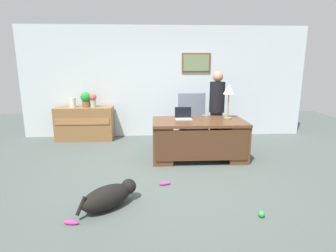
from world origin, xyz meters
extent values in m
plane|color=#4C5651|center=(0.00, 0.00, 0.00)|extent=(12.00, 12.00, 0.00)
cube|color=silver|center=(0.00, 2.60, 1.35)|extent=(7.00, 0.12, 2.70)
cube|color=brown|center=(0.78, 2.52, 1.82)|extent=(0.70, 0.03, 0.47)
cube|color=#718358|center=(0.78, 2.50, 1.82)|extent=(0.62, 0.01, 0.39)
cube|color=brown|center=(0.59, 0.78, 0.72)|extent=(1.75, 0.95, 0.05)
cube|color=brown|center=(-0.11, 0.78, 0.35)|extent=(0.36, 0.89, 0.69)
cube|color=brown|center=(1.28, 0.78, 0.35)|extent=(0.36, 0.89, 0.69)
cube|color=#4E2F1C|center=(0.59, 0.33, 0.38)|extent=(1.65, 0.04, 0.56)
cube|color=olive|center=(-1.93, 2.25, 0.40)|extent=(1.34, 0.48, 0.79)
cube|color=#A16F40|center=(-1.93, 2.00, 0.49)|extent=(1.24, 0.02, 0.14)
cube|color=slate|center=(0.58, 1.53, 0.37)|extent=(0.60, 0.58, 0.18)
cylinder|color=black|center=(0.58, 1.53, 0.14)|extent=(0.10, 0.10, 0.28)
cylinder|color=black|center=(0.58, 1.53, 0.03)|extent=(0.52, 0.52, 0.05)
cube|color=slate|center=(0.58, 1.77, 0.81)|extent=(0.60, 0.12, 0.70)
cube|color=slate|center=(0.32, 1.53, 0.57)|extent=(0.08, 0.50, 0.22)
cube|color=slate|center=(0.84, 1.53, 0.57)|extent=(0.08, 0.50, 0.22)
cylinder|color=#262323|center=(1.07, 1.44, 0.39)|extent=(0.26, 0.26, 0.79)
cylinder|color=black|center=(1.07, 1.44, 1.11)|extent=(0.32, 0.32, 0.64)
sphere|color=tan|center=(1.07, 1.44, 1.54)|extent=(0.22, 0.22, 0.22)
ellipsoid|color=black|center=(-0.87, -1.08, 0.15)|extent=(0.71, 0.68, 0.30)
sphere|color=black|center=(-0.61, -0.86, 0.19)|extent=(0.20, 0.20, 0.20)
cylinder|color=black|center=(-1.12, -1.31, 0.17)|extent=(0.14, 0.13, 0.21)
cube|color=#B2B5BA|center=(0.30, 0.89, 0.75)|extent=(0.32, 0.22, 0.01)
cube|color=black|center=(0.30, 0.99, 0.86)|extent=(0.32, 0.01, 0.21)
cylinder|color=#9E8447|center=(1.18, 0.95, 0.76)|extent=(0.16, 0.16, 0.02)
cylinder|color=#9E8447|center=(1.18, 0.95, 1.00)|extent=(0.02, 0.02, 0.45)
cone|color=silver|center=(1.18, 0.95, 1.31)|extent=(0.22, 0.22, 0.18)
cylinder|color=#ACBA98|center=(-1.70, 2.25, 0.88)|extent=(0.14, 0.14, 0.17)
sphere|color=#C05754|center=(-1.70, 2.25, 1.03)|extent=(0.17, 0.17, 0.17)
cylinder|color=silver|center=(-2.18, 2.25, 0.91)|extent=(0.14, 0.14, 0.23)
cylinder|color=brown|center=(-1.87, 2.25, 0.86)|extent=(0.18, 0.18, 0.14)
sphere|color=green|center=(-1.87, 2.25, 1.03)|extent=(0.24, 0.24, 0.24)
sphere|color=green|center=(1.00, -1.37, 0.04)|extent=(0.08, 0.08, 0.08)
ellipsoid|color=#D8338C|center=(-1.22, -1.42, 0.03)|extent=(0.19, 0.08, 0.05)
ellipsoid|color=#D8338C|center=(-0.11, -0.43, 0.03)|extent=(0.19, 0.08, 0.05)
camera|label=1|loc=(-0.26, -4.24, 1.77)|focal=29.06mm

